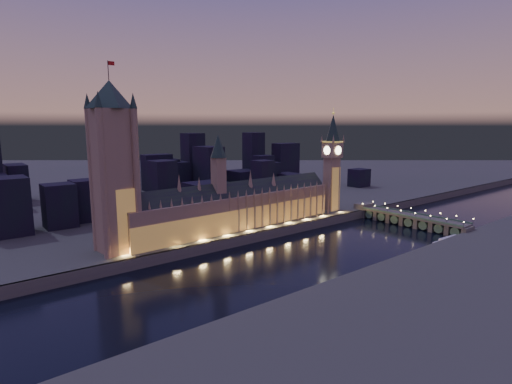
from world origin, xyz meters
TOP-DOWN VIEW (x-y plane):
  - ground_plane at (0.00, 0.00)m, footprint 2000.00×2000.00m
  - north_bank at (0.00, 520.00)m, footprint 2000.00×960.00m
  - embankment_wall at (0.00, 41.00)m, footprint 2000.00×2.50m
  - palace_of_westminster at (-8.37, 61.75)m, footprint 202.00×28.96m
  - victoria_tower at (-110.00, 61.93)m, footprint 31.68×31.68m
  - elizabeth_tower at (108.00, 61.92)m, footprint 18.00×18.00m
  - westminster_bridge at (140.21, -3.45)m, footprint 18.36×113.00m
  - river_boat at (114.56, -58.00)m, footprint 44.49×13.82m
  - city_backdrop at (34.34, 247.70)m, footprint 454.75×215.63m

SIDE VIEW (x-z plane):
  - ground_plane at x=0.00m, z-range 0.00..0.00m
  - river_boat at x=114.56m, z-range -0.69..3.81m
  - north_bank at x=0.00m, z-range 0.00..8.00m
  - embankment_wall at x=0.00m, z-range 0.00..8.00m
  - westminster_bridge at x=140.21m, z-range -1.96..13.94m
  - palace_of_westminster at x=-8.37m, z-range -12.63..65.37m
  - city_backdrop at x=34.34m, z-range -10.29..74.19m
  - elizabeth_tower at x=108.00m, z-range 13.71..116.01m
  - victoria_tower at x=-110.00m, z-range 7.61..133.31m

